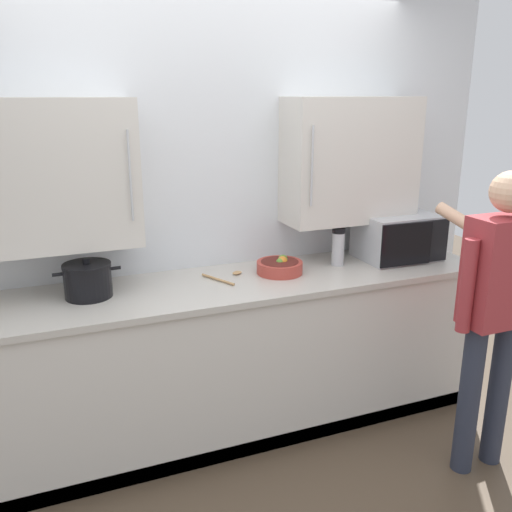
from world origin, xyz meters
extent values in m
plane|color=#4C3D2D|center=(0.00, 0.00, 0.00)|extent=(9.12, 9.12, 0.00)
cube|color=silver|center=(0.00, 1.01, 1.33)|extent=(3.76, 0.10, 2.66)
cube|color=beige|center=(-0.86, 0.80, 1.56)|extent=(0.83, 0.32, 0.76)
cylinder|color=#B7BABF|center=(-0.51, 0.62, 1.56)|extent=(0.01, 0.01, 0.45)
cube|color=beige|center=(0.86, 0.80, 1.56)|extent=(0.83, 0.32, 0.76)
cylinder|color=#B7BABF|center=(0.51, 0.62, 1.56)|extent=(0.01, 0.01, 0.45)
cube|color=beige|center=(0.00, 0.63, 0.45)|extent=(3.11, 0.63, 0.90)
cube|color=#BCB7AD|center=(0.00, 0.63, 0.92)|extent=(3.15, 0.67, 0.03)
cube|color=black|center=(0.00, 0.33, 0.04)|extent=(3.11, 0.04, 0.09)
cube|color=#B7BABF|center=(1.16, 0.68, 1.08)|extent=(0.48, 0.36, 0.29)
cube|color=beige|center=(1.09, 0.67, 1.08)|extent=(0.31, 0.30, 0.23)
cube|color=black|center=(1.34, 0.49, 1.08)|extent=(0.14, 0.01, 0.27)
cube|color=black|center=(1.09, 0.49, 1.08)|extent=(0.35, 0.04, 0.27)
cylinder|color=black|center=(-0.75, 0.68, 1.02)|extent=(0.24, 0.24, 0.16)
cylinder|color=black|center=(-0.75, 0.68, 1.11)|extent=(0.25, 0.25, 0.02)
cylinder|color=black|center=(-0.75, 0.68, 1.13)|extent=(0.04, 0.04, 0.03)
cylinder|color=black|center=(-0.90, 0.68, 1.07)|extent=(0.05, 0.02, 0.02)
cylinder|color=black|center=(-0.60, 0.68, 1.07)|extent=(0.05, 0.02, 0.02)
cylinder|color=tan|center=(-0.05, 0.67, 0.94)|extent=(0.13, 0.24, 0.01)
ellipsoid|color=tan|center=(0.09, 0.74, 0.94)|extent=(0.08, 0.07, 0.02)
cylinder|color=#AD3D33|center=(0.34, 0.67, 0.97)|extent=(0.27, 0.27, 0.07)
cylinder|color=#561E19|center=(0.34, 0.67, 0.98)|extent=(0.22, 0.22, 0.05)
sphere|color=#5B9333|center=(0.34, 0.67, 1.00)|extent=(0.04, 0.04, 0.04)
sphere|color=#5B9333|center=(0.34, 0.67, 1.00)|extent=(0.05, 0.05, 0.05)
sphere|color=#5B9333|center=(0.37, 0.70, 1.00)|extent=(0.06, 0.06, 0.06)
sphere|color=orange|center=(0.36, 0.67, 1.00)|extent=(0.06, 0.06, 0.06)
cylinder|color=#B7BABF|center=(0.73, 0.68, 1.04)|extent=(0.08, 0.08, 0.21)
cylinder|color=black|center=(0.73, 0.68, 1.15)|extent=(0.08, 0.08, 0.03)
cylinder|color=#282D3D|center=(1.03, -0.21, 0.42)|extent=(0.11, 0.11, 0.84)
cylinder|color=#282D3D|center=(1.23, -0.21, 0.42)|extent=(0.11, 0.11, 0.84)
cube|color=maroon|center=(1.13, -0.21, 1.11)|extent=(0.34, 0.20, 0.55)
sphere|color=#DBAD89|center=(1.13, -0.21, 1.51)|extent=(0.20, 0.20, 0.20)
cylinder|color=#DBAD89|center=(1.24, 0.06, 1.24)|extent=(0.19, 0.58, 0.25)
cylinder|color=maroon|center=(0.93, -0.21, 1.06)|extent=(0.07, 0.07, 0.47)
camera|label=1|loc=(-0.93, -2.14, 1.95)|focal=38.39mm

